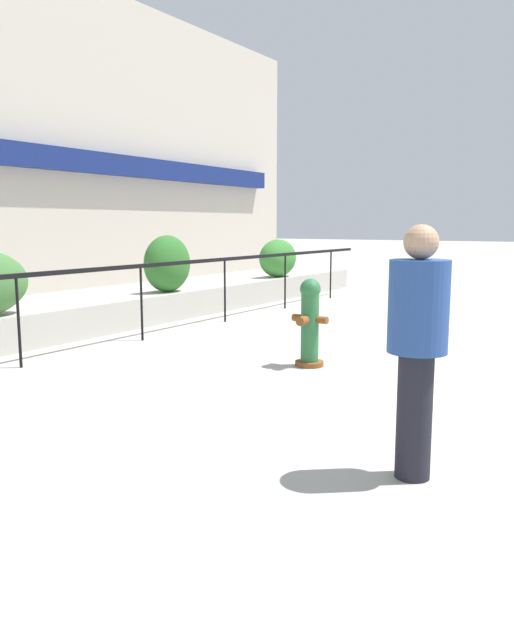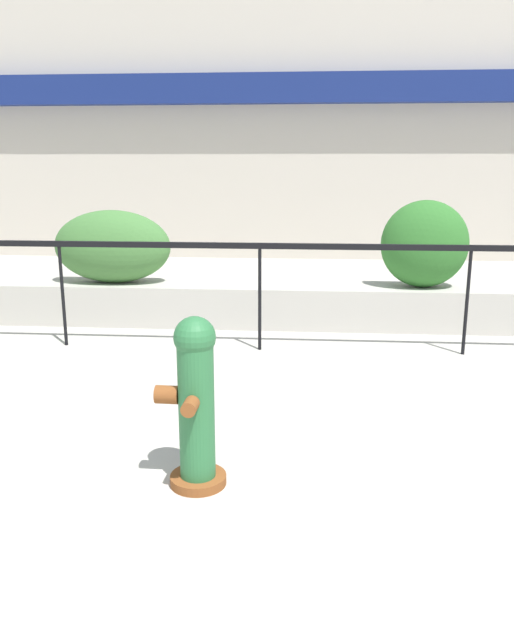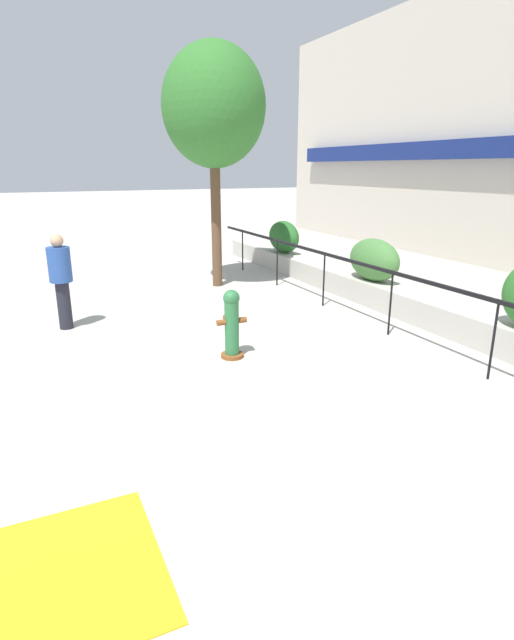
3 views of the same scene
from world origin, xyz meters
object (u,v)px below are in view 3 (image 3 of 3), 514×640
(hedge_bush_1, at_px, (374,260))
(pedestrian, at_px, (61,276))
(hedge_bush_0, at_px, (284,237))
(fire_hydrant, at_px, (232,323))
(street_tree, at_px, (213,107))

(hedge_bush_1, bearing_deg, pedestrian, -98.34)
(hedge_bush_0, distance_m, fire_hydrant, 7.10)
(fire_hydrant, distance_m, street_tree, 6.15)
(hedge_bush_0, height_order, pedestrian, pedestrian)
(street_tree, distance_m, pedestrian, 5.34)
(pedestrian, bearing_deg, hedge_bush_0, 117.06)
(hedge_bush_0, height_order, street_tree, street_tree)
(hedge_bush_0, distance_m, street_tree, 4.18)
(hedge_bush_1, xyz_separation_m, street_tree, (-2.99, -2.46, 3.20))
(hedge_bush_0, relative_size, street_tree, 0.25)
(hedge_bush_0, height_order, fire_hydrant, hedge_bush_0)
(hedge_bush_0, xyz_separation_m, fire_hydrant, (5.84, -4.02, -0.39))
(hedge_bush_0, bearing_deg, fire_hydrant, -34.58)
(hedge_bush_0, bearing_deg, street_tree, -65.84)
(fire_hydrant, relative_size, pedestrian, 0.62)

